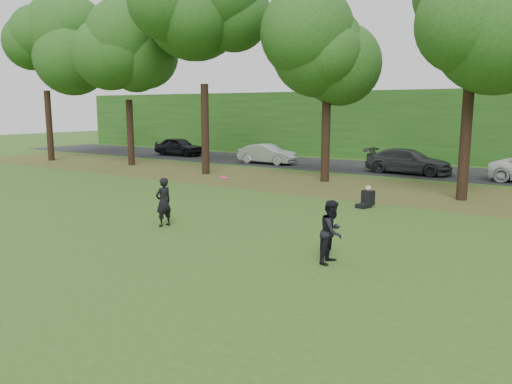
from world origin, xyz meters
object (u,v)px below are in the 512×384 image
Objects in this scene: player_left at (164,202)px; seated_person at (367,199)px; player_right at (332,232)px; frisbee at (224,178)px.

player_left reaches higher than seated_person.
frisbee is at bearing 84.31° from player_right.
player_right is at bearing 94.16° from player_left.
seated_person is at bearing 13.14° from player_right.
frisbee is at bearing 93.27° from player_left.
seated_person is (4.29, 6.59, -0.48)m from player_left.
player_left is 1.01× the size of player_right.
player_right is 4.14× the size of frisbee.
frisbee is 7.21m from seated_person.
player_left is at bearing -110.18° from seated_person.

